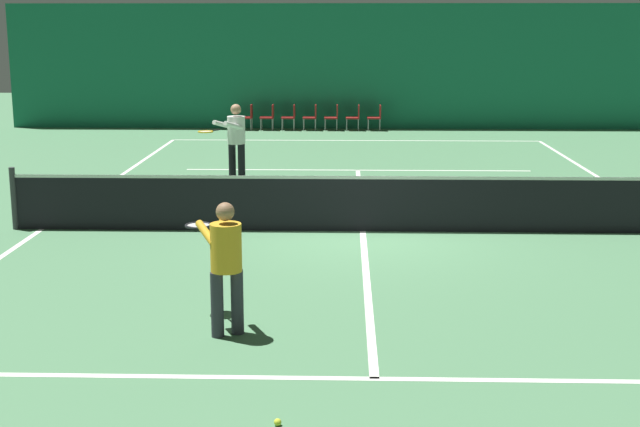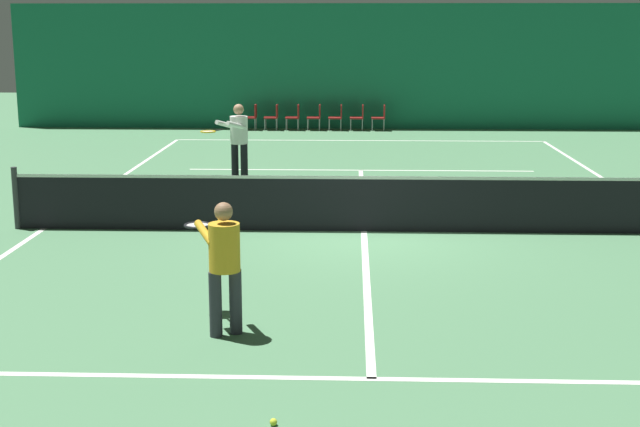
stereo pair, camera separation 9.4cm
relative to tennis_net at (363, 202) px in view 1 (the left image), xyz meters
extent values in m
plane|color=#4C7F56|center=(0.00, 0.00, -0.51)|extent=(60.00, 60.00, 0.00)
cube|color=#196B4C|center=(0.00, 15.02, 1.53)|extent=(23.00, 0.12, 4.09)
cube|color=white|center=(0.00, 11.90, -0.51)|extent=(11.00, 0.10, 0.00)
cube|color=white|center=(0.00, 6.40, -0.51)|extent=(8.25, 0.10, 0.00)
cube|color=white|center=(0.00, -6.40, -0.51)|extent=(8.25, 0.10, 0.00)
cube|color=white|center=(-5.50, 0.00, -0.51)|extent=(0.10, 23.80, 0.00)
cube|color=white|center=(0.00, 0.00, -0.51)|extent=(0.10, 12.80, 0.00)
cube|color=black|center=(0.00, 0.00, -0.04)|extent=(11.90, 0.02, 0.95)
cube|color=white|center=(0.00, 0.00, 0.41)|extent=(11.90, 0.02, 0.05)
cylinder|color=#333338|center=(-5.95, 0.00, 0.02)|extent=(0.10, 0.10, 1.07)
cylinder|color=#2D2D38|center=(-1.73, -5.22, -0.14)|extent=(0.19, 0.19, 0.75)
cylinder|color=#2D2D38|center=(-1.52, -5.11, -0.14)|extent=(0.19, 0.19, 0.75)
cylinder|color=gold|center=(-1.62, -5.17, 0.51)|extent=(0.47, 0.47, 0.54)
sphere|color=#936B4C|center=(-1.62, -5.17, 0.92)|extent=(0.21, 0.21, 0.21)
cylinder|color=gold|center=(-1.86, -5.02, 0.64)|extent=(0.32, 0.50, 0.22)
cylinder|color=gold|center=(-1.61, -4.88, 0.64)|extent=(0.32, 0.50, 0.22)
cylinder|color=black|center=(-1.93, -4.60, 0.57)|extent=(0.17, 0.28, 0.03)
torus|color=black|center=(-2.07, -4.33, 0.57)|extent=(0.45, 0.45, 0.03)
cylinder|color=silver|center=(-2.07, -4.33, 0.57)|extent=(0.37, 0.37, 0.00)
cylinder|color=black|center=(-2.60, 4.74, -0.09)|extent=(0.22, 0.22, 0.84)
cylinder|color=black|center=(-2.83, 4.89, -0.09)|extent=(0.22, 0.22, 0.84)
cylinder|color=white|center=(-2.72, 4.82, 0.63)|extent=(0.54, 0.54, 0.61)
sphere|color=tan|center=(-2.72, 4.82, 1.09)|extent=(0.23, 0.23, 0.23)
cylinder|color=white|center=(-2.73, 4.50, 0.77)|extent=(0.40, 0.54, 0.25)
cylinder|color=white|center=(-3.00, 4.67, 0.77)|extent=(0.40, 0.54, 0.25)
cylinder|color=black|center=(-3.10, 4.22, 0.70)|extent=(0.19, 0.27, 0.03)
torus|color=gold|center=(-3.26, 3.97, 0.70)|extent=(0.46, 0.46, 0.03)
cylinder|color=silver|center=(-3.26, 3.97, 0.70)|extent=(0.38, 0.38, 0.00)
cylinder|color=#99999E|center=(-3.78, 14.66, -0.32)|extent=(0.03, 0.03, 0.39)
cylinder|color=#99999E|center=(-3.78, 14.28, -0.32)|extent=(0.03, 0.03, 0.39)
cylinder|color=#99999E|center=(-3.40, 14.66, -0.32)|extent=(0.03, 0.03, 0.39)
cylinder|color=#99999E|center=(-3.40, 14.28, -0.32)|extent=(0.03, 0.03, 0.39)
cube|color=#A51E1E|center=(-3.59, 14.47, -0.10)|extent=(0.44, 0.44, 0.05)
cube|color=#A51E1E|center=(-3.39, 14.47, 0.13)|extent=(0.04, 0.44, 0.40)
cylinder|color=#99999E|center=(-3.08, 14.66, -0.32)|extent=(0.03, 0.03, 0.39)
cylinder|color=#99999E|center=(-3.08, 14.28, -0.32)|extent=(0.03, 0.03, 0.39)
cylinder|color=#99999E|center=(-2.70, 14.66, -0.32)|extent=(0.03, 0.03, 0.39)
cylinder|color=#99999E|center=(-2.70, 14.28, -0.32)|extent=(0.03, 0.03, 0.39)
cube|color=#A51E1E|center=(-2.89, 14.47, -0.10)|extent=(0.44, 0.44, 0.05)
cube|color=#A51E1E|center=(-2.69, 14.47, 0.13)|extent=(0.04, 0.44, 0.40)
cylinder|color=#99999E|center=(-2.37, 14.66, -0.32)|extent=(0.03, 0.03, 0.39)
cylinder|color=#99999E|center=(-2.37, 14.28, -0.32)|extent=(0.03, 0.03, 0.39)
cylinder|color=#99999E|center=(-1.99, 14.66, -0.32)|extent=(0.03, 0.03, 0.39)
cylinder|color=#99999E|center=(-1.99, 14.28, -0.32)|extent=(0.03, 0.03, 0.39)
cube|color=#A51E1E|center=(-2.18, 14.47, -0.10)|extent=(0.44, 0.44, 0.05)
cube|color=#A51E1E|center=(-1.98, 14.47, 0.13)|extent=(0.04, 0.44, 0.40)
cylinder|color=#99999E|center=(-1.67, 14.66, -0.32)|extent=(0.03, 0.03, 0.39)
cylinder|color=#99999E|center=(-1.67, 14.28, -0.32)|extent=(0.03, 0.03, 0.39)
cylinder|color=#99999E|center=(-1.29, 14.66, -0.32)|extent=(0.03, 0.03, 0.39)
cylinder|color=#99999E|center=(-1.29, 14.28, -0.32)|extent=(0.03, 0.03, 0.39)
cube|color=#A51E1E|center=(-1.48, 14.47, -0.10)|extent=(0.44, 0.44, 0.05)
cube|color=#A51E1E|center=(-1.28, 14.47, 0.13)|extent=(0.04, 0.44, 0.40)
cylinder|color=#99999E|center=(-0.97, 14.66, -0.32)|extent=(0.03, 0.03, 0.39)
cylinder|color=#99999E|center=(-0.97, 14.28, -0.32)|extent=(0.03, 0.03, 0.39)
cylinder|color=#99999E|center=(-0.59, 14.66, -0.32)|extent=(0.03, 0.03, 0.39)
cylinder|color=#99999E|center=(-0.59, 14.28, -0.32)|extent=(0.03, 0.03, 0.39)
cube|color=#A51E1E|center=(-0.78, 14.47, -0.10)|extent=(0.44, 0.44, 0.05)
cube|color=#A51E1E|center=(-0.58, 14.47, 0.13)|extent=(0.04, 0.44, 0.40)
cylinder|color=#99999E|center=(-0.26, 14.66, -0.32)|extent=(0.03, 0.03, 0.39)
cylinder|color=#99999E|center=(-0.26, 14.28, -0.32)|extent=(0.03, 0.03, 0.39)
cylinder|color=#99999E|center=(0.12, 14.66, -0.32)|extent=(0.03, 0.03, 0.39)
cylinder|color=#99999E|center=(0.12, 14.28, -0.32)|extent=(0.03, 0.03, 0.39)
cube|color=#A51E1E|center=(-0.07, 14.47, -0.10)|extent=(0.44, 0.44, 0.05)
cube|color=#A51E1E|center=(0.13, 14.47, 0.13)|extent=(0.04, 0.44, 0.40)
cylinder|color=#99999E|center=(0.44, 14.66, -0.32)|extent=(0.03, 0.03, 0.39)
cylinder|color=#99999E|center=(0.44, 14.28, -0.32)|extent=(0.03, 0.03, 0.39)
cylinder|color=#99999E|center=(0.82, 14.66, -0.32)|extent=(0.03, 0.03, 0.39)
cylinder|color=#99999E|center=(0.82, 14.28, -0.32)|extent=(0.03, 0.03, 0.39)
cube|color=#A51E1E|center=(0.63, 14.47, -0.10)|extent=(0.44, 0.44, 0.05)
cube|color=#A51E1E|center=(0.83, 14.47, 0.13)|extent=(0.04, 0.44, 0.40)
sphere|color=#D1DB33|center=(-0.88, -7.48, -0.48)|extent=(0.07, 0.07, 0.07)
camera|label=1|loc=(-0.31, -14.72, 2.96)|focal=50.00mm
camera|label=2|loc=(-0.21, -14.72, 2.96)|focal=50.00mm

